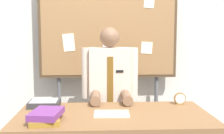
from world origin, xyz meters
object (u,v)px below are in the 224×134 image
person (110,105)px  book_stack (46,116)px  desk_clock (180,99)px  paper_tray (44,103)px  bulletin_board (108,24)px  open_notebook (112,114)px  desk (113,125)px

person → book_stack: size_ratio=4.44×
desk_clock → paper_tray: size_ratio=0.41×
person → bulletin_board: (0.00, 0.42, 0.80)m
bulletin_board → book_stack: bulletin_board is taller
book_stack → open_notebook: size_ratio=1.19×
paper_tray → desk: bearing=-24.1°
bulletin_board → desk_clock: bearing=-50.8°
bulletin_board → paper_tray: (-0.58, -0.77, -0.70)m
bulletin_board → desk_clock: size_ratio=19.89×
book_stack → open_notebook: book_stack is taller
book_stack → desk_clock: desk_clock is taller
person → desk_clock: person is taller
book_stack → desk: bearing=20.2°
bulletin_board → book_stack: size_ratio=6.52×
desk → open_notebook: size_ratio=5.60×
person → open_notebook: 0.64m
open_notebook → desk: bearing=54.7°
book_stack → paper_tray: (-0.09, 0.44, -0.01)m
paper_tray → desk_clock: bearing=1.1°
desk → open_notebook: (-0.01, -0.02, 0.10)m
desk → bulletin_board: bearing=90.0°
bulletin_board → open_notebook: (-0.01, -1.05, -0.72)m
desk → person: size_ratio=1.06×
desk → book_stack: 0.54m
book_stack → paper_tray: bearing=101.1°
open_notebook → paper_tray: 0.63m
desk_clock → paper_tray: (-1.19, -0.02, -0.02)m
desk → book_stack: book_stack is taller
desk_clock → paper_tray: desk_clock is taller
paper_tray → open_notebook: bearing=-26.3°
person → paper_tray: size_ratio=5.51×
desk_clock → open_notebook: bearing=-154.0°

